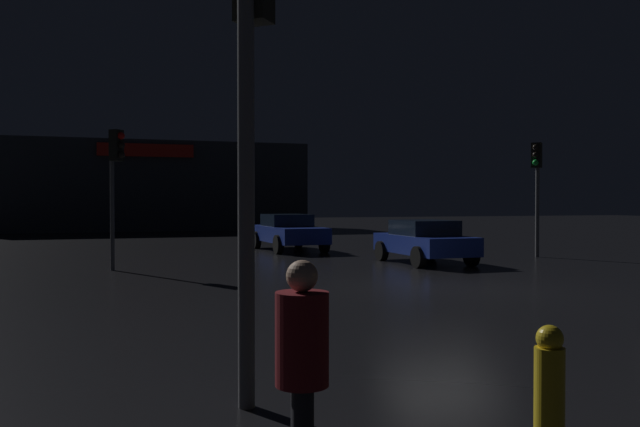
# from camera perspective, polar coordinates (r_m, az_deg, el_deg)

# --- Properties ---
(ground_plane) EXTENTS (120.00, 120.00, 0.00)m
(ground_plane) POSITION_cam_1_polar(r_m,az_deg,el_deg) (14.56, 10.63, -6.46)
(ground_plane) COLOR black
(store_building) EXTENTS (21.09, 7.18, 5.78)m
(store_building) POSITION_cam_1_polar(r_m,az_deg,el_deg) (45.42, -15.24, 2.28)
(store_building) COLOR #33383D
(store_building) RESTS_ON ground
(traffic_signal_main) EXTENTS (0.43, 0.41, 3.89)m
(traffic_signal_main) POSITION_cam_1_polar(r_m,az_deg,el_deg) (23.28, 18.47, 3.30)
(traffic_signal_main) COLOR #595B60
(traffic_signal_main) RESTS_ON ground
(traffic_signal_cross_left) EXTENTS (0.43, 0.42, 3.86)m
(traffic_signal_cross_left) POSITION_cam_1_polar(r_m,az_deg,el_deg) (18.69, -17.47, 4.15)
(traffic_signal_cross_left) COLOR #595B60
(traffic_signal_cross_left) RESTS_ON ground
(traffic_signal_cross_right) EXTENTS (0.41, 0.43, 4.58)m
(traffic_signal_cross_right) POSITION_cam_1_polar(r_m,az_deg,el_deg) (6.22, -6.08, 12.87)
(traffic_signal_cross_right) COLOR #595B60
(traffic_signal_cross_right) RESTS_ON ground
(car_near) EXTENTS (2.01, 3.85, 1.33)m
(car_near) POSITION_cam_1_polar(r_m,az_deg,el_deg) (20.24, 9.14, -2.36)
(car_near) COLOR navy
(car_near) RESTS_ON ground
(car_crossing) EXTENTS (2.17, 4.60, 1.40)m
(car_crossing) POSITION_cam_1_polar(r_m,az_deg,el_deg) (25.20, -2.78, -1.58)
(car_crossing) COLOR navy
(car_crossing) RESTS_ON ground
(pedestrian) EXTENTS (0.41, 0.41, 1.54)m
(pedestrian) POSITION_cam_1_polar(r_m,az_deg,el_deg) (4.19, -1.58, -12.98)
(pedestrian) COLOR black
(pedestrian) RESTS_ON ground
(fire_hydrant) EXTENTS (0.22, 0.22, 1.00)m
(fire_hydrant) POSITION_cam_1_polar(r_m,az_deg,el_deg) (5.20, 19.47, -14.69)
(fire_hydrant) COLOR gold
(fire_hydrant) RESTS_ON ground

